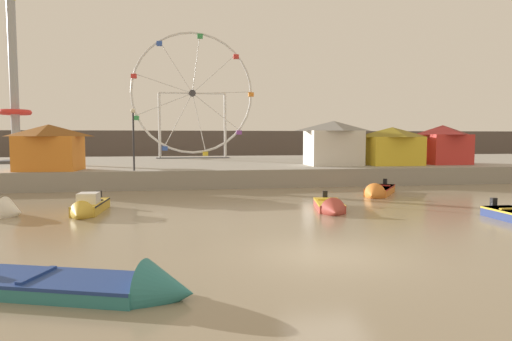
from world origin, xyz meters
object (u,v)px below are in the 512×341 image
motorboat_mustard_yellow (88,207)px  drop_tower_steel_tower (14,97)px  motorboat_teal_painted (106,287)px  carnival_booth_red_striped (442,144)px  motorboat_orange_hull (378,191)px  carnival_booth_yellow_awning (392,145)px  ferris_wheel_white_frame (192,95)px  carnival_booth_white_ticket (333,142)px  promenade_lamp_near (133,130)px  motorboat_faded_red (331,207)px  carnival_booth_orange_canopy (49,147)px

motorboat_mustard_yellow → drop_tower_steel_tower: 23.49m
motorboat_teal_painted → carnival_booth_red_striped: bearing=65.0°
motorboat_orange_hull → carnival_booth_yellow_awning: carnival_booth_yellow_awning is taller
ferris_wheel_white_frame → carnival_booth_white_ticket: (10.84, -13.83, -4.85)m
motorboat_mustard_yellow → promenade_lamp_near: bearing=176.4°
carnival_booth_white_ticket → promenade_lamp_near: (-15.12, -3.39, 0.86)m
motorboat_orange_hull → ferris_wheel_white_frame: (-10.45, 22.96, 7.69)m
motorboat_orange_hull → motorboat_teal_painted: bearing=-6.9°
motorboat_mustard_yellow → drop_tower_steel_tower: (-9.95, 20.22, 6.62)m
carnival_booth_white_ticket → carnival_booth_yellow_awning: 4.81m
carnival_booth_white_ticket → carnival_booth_yellow_awning: size_ratio=0.98×
motorboat_faded_red → carnival_booth_yellow_awning: carnival_booth_yellow_awning is taller
motorboat_faded_red → carnival_booth_red_striped: (14.64, 14.26, 2.74)m
motorboat_faded_red → promenade_lamp_near: (-10.11, 10.66, 3.75)m
motorboat_orange_hull → carnival_booth_yellow_awning: bearing=-176.0°
ferris_wheel_white_frame → carnival_booth_red_striped: (20.46, -13.63, -5.00)m
ferris_wheel_white_frame → carnival_booth_orange_canopy: bearing=-121.4°
drop_tower_steel_tower → carnival_booth_red_striped: (35.76, -7.08, -3.98)m
motorboat_orange_hull → carnival_booth_white_ticket: size_ratio=0.95×
motorboat_mustard_yellow → carnival_booth_yellow_awning: size_ratio=0.89×
motorboat_faded_red → ferris_wheel_white_frame: size_ratio=0.29×
drop_tower_steel_tower → carnival_booth_yellow_awning: (30.92, -7.72, -4.08)m
drop_tower_steel_tower → motorboat_orange_hull: bearing=-32.5°
motorboat_faded_red → promenade_lamp_near: promenade_lamp_near is taller
motorboat_teal_painted → promenade_lamp_near: 20.91m
drop_tower_steel_tower → carnival_booth_white_ticket: drop_tower_steel_tower is taller
drop_tower_steel_tower → carnival_booth_orange_canopy: size_ratio=3.23×
carnival_booth_white_ticket → motorboat_mustard_yellow: bearing=-141.2°
carnival_booth_white_ticket → drop_tower_steel_tower: bearing=164.6°
motorboat_orange_hull → carnival_booth_white_ticket: bearing=-147.6°
motorboat_mustard_yellow → carnival_booth_yellow_awning: carnival_booth_yellow_awning is taller
drop_tower_steel_tower → carnival_booth_red_striped: 36.67m
motorboat_teal_painted → carnival_booth_yellow_awning: 29.91m
motorboat_mustard_yellow → promenade_lamp_near: 10.27m
motorboat_orange_hull → carnival_booth_orange_canopy: bearing=-73.5°
motorboat_orange_hull → drop_tower_steel_tower: drop_tower_steel_tower is taller
ferris_wheel_white_frame → carnival_booth_orange_canopy: (-9.89, -16.23, -5.07)m
motorboat_faded_red → carnival_booth_red_striped: carnival_booth_red_striped is taller
ferris_wheel_white_frame → carnival_booth_white_ticket: 18.23m
motorboat_teal_painted → carnival_booth_orange_canopy: (-7.16, 21.50, 2.68)m
carnival_booth_red_striped → carnival_booth_orange_canopy: size_ratio=0.90×
motorboat_faded_red → carnival_booth_white_ticket: size_ratio=0.86×
motorboat_mustard_yellow → carnival_booth_red_striped: carnival_booth_red_striped is taller
motorboat_faded_red → ferris_wheel_white_frame: ferris_wheel_white_frame is taller
drop_tower_steel_tower → promenade_lamp_near: size_ratio=3.50×
ferris_wheel_white_frame → carnival_booth_white_ticket: ferris_wheel_white_frame is taller
drop_tower_steel_tower → carnival_booth_white_ticket: size_ratio=3.18×
motorboat_teal_painted → motorboat_orange_hull: bearing=67.2°
carnival_booth_white_ticket → carnival_booth_orange_canopy: size_ratio=1.02×
motorboat_teal_painted → carnival_booth_red_striped: (23.19, 24.11, 2.75)m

